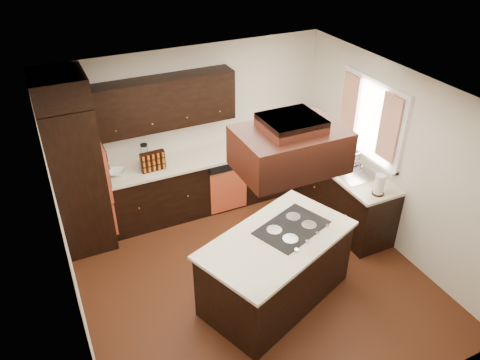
# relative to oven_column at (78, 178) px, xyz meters

# --- Properties ---
(floor) EXTENTS (4.20, 4.20, 0.02)m
(floor) POSITION_rel_oven_column_xyz_m (1.78, -1.71, -1.07)
(floor) COLOR #582B16
(floor) RESTS_ON ground
(ceiling) EXTENTS (4.20, 4.20, 0.02)m
(ceiling) POSITION_rel_oven_column_xyz_m (1.78, -1.71, 1.45)
(ceiling) COLOR white
(ceiling) RESTS_ON ground
(wall_back) EXTENTS (4.20, 0.02, 2.50)m
(wall_back) POSITION_rel_oven_column_xyz_m (1.78, 0.40, 0.19)
(wall_back) COLOR beige
(wall_back) RESTS_ON ground
(wall_front) EXTENTS (4.20, 0.02, 2.50)m
(wall_front) POSITION_rel_oven_column_xyz_m (1.78, -3.81, 0.19)
(wall_front) COLOR beige
(wall_front) RESTS_ON ground
(wall_left) EXTENTS (0.02, 4.20, 2.50)m
(wall_left) POSITION_rel_oven_column_xyz_m (-0.33, -1.71, 0.19)
(wall_left) COLOR beige
(wall_left) RESTS_ON ground
(wall_right) EXTENTS (0.02, 4.20, 2.50)m
(wall_right) POSITION_rel_oven_column_xyz_m (3.88, -1.71, 0.19)
(wall_right) COLOR beige
(wall_right) RESTS_ON ground
(oven_column) EXTENTS (0.65, 0.75, 2.12)m
(oven_column) POSITION_rel_oven_column_xyz_m (0.00, 0.00, 0.00)
(oven_column) COLOR black
(oven_column) RESTS_ON floor
(wall_oven_face) EXTENTS (0.05, 0.62, 0.78)m
(wall_oven_face) POSITION_rel_oven_column_xyz_m (0.35, 0.00, 0.06)
(wall_oven_face) COLOR #D75532
(wall_oven_face) RESTS_ON oven_column
(base_cabinets_back) EXTENTS (2.93, 0.60, 0.88)m
(base_cabinets_back) POSITION_rel_oven_column_xyz_m (1.81, 0.09, -0.62)
(base_cabinets_back) COLOR black
(base_cabinets_back) RESTS_ON floor
(base_cabinets_right) EXTENTS (0.60, 2.40, 0.88)m
(base_cabinets_right) POSITION_rel_oven_column_xyz_m (3.58, -0.80, -0.62)
(base_cabinets_right) COLOR black
(base_cabinets_right) RESTS_ON floor
(countertop_back) EXTENTS (2.93, 0.63, 0.04)m
(countertop_back) POSITION_rel_oven_column_xyz_m (1.81, 0.08, -0.16)
(countertop_back) COLOR beige
(countertop_back) RESTS_ON base_cabinets_back
(countertop_right) EXTENTS (0.63, 2.40, 0.04)m
(countertop_right) POSITION_rel_oven_column_xyz_m (3.56, -0.80, -0.16)
(countertop_right) COLOR beige
(countertop_right) RESTS_ON base_cabinets_right
(upper_cabinets) EXTENTS (2.00, 0.34, 0.72)m
(upper_cabinets) POSITION_rel_oven_column_xyz_m (1.34, 0.23, 0.75)
(upper_cabinets) COLOR black
(upper_cabinets) RESTS_ON wall_back
(dishwasher_front) EXTENTS (0.60, 0.05, 0.72)m
(dishwasher_front) POSITION_rel_oven_column_xyz_m (2.10, -0.20, -0.66)
(dishwasher_front) COLOR #D75532
(dishwasher_front) RESTS_ON floor
(window_frame) EXTENTS (0.06, 1.32, 1.12)m
(window_frame) POSITION_rel_oven_column_xyz_m (3.85, -1.16, 0.59)
(window_frame) COLOR white
(window_frame) RESTS_ON wall_right
(window_pane) EXTENTS (0.00, 1.20, 1.00)m
(window_pane) POSITION_rel_oven_column_xyz_m (3.87, -1.16, 0.59)
(window_pane) COLOR white
(window_pane) RESTS_ON wall_right
(curtain_left) EXTENTS (0.02, 0.34, 0.90)m
(curtain_left) POSITION_rel_oven_column_xyz_m (3.79, -1.57, 0.64)
(curtain_left) COLOR #FFDCBE
(curtain_left) RESTS_ON wall_right
(curtain_right) EXTENTS (0.02, 0.34, 0.90)m
(curtain_right) POSITION_rel_oven_column_xyz_m (3.79, -0.74, 0.64)
(curtain_right) COLOR #FFDCBE
(curtain_right) RESTS_ON wall_right
(sink_rim) EXTENTS (0.52, 0.84, 0.01)m
(sink_rim) POSITION_rel_oven_column_xyz_m (3.58, -1.16, -0.14)
(sink_rim) COLOR silver
(sink_rim) RESTS_ON countertop_right
(island) EXTENTS (2.00, 1.54, 0.88)m
(island) POSITION_rel_oven_column_xyz_m (1.88, -2.10, -0.62)
(island) COLOR black
(island) RESTS_ON floor
(island_top) EXTENTS (2.08, 1.63, 0.04)m
(island_top) POSITION_rel_oven_column_xyz_m (1.88, -2.10, -0.16)
(island_top) COLOR beige
(island_top) RESTS_ON island
(cooktop) EXTENTS (0.98, 0.82, 0.01)m
(cooktop) POSITION_rel_oven_column_xyz_m (2.13, -2.00, -0.13)
(cooktop) COLOR black
(cooktop) RESTS_ON island_top
(range_hood) EXTENTS (1.05, 0.72, 0.42)m
(range_hood) POSITION_rel_oven_column_xyz_m (1.88, -2.25, 1.10)
(range_hood) COLOR black
(range_hood) RESTS_ON ceiling
(hood_duct) EXTENTS (0.55, 0.50, 0.13)m
(hood_duct) POSITION_rel_oven_column_xyz_m (1.88, -2.25, 1.38)
(hood_duct) COLOR black
(hood_duct) RESTS_ON ceiling
(blender_base) EXTENTS (0.15, 0.15, 0.10)m
(blender_base) POSITION_rel_oven_column_xyz_m (0.95, 0.10, -0.09)
(blender_base) COLOR silver
(blender_base) RESTS_ON countertop_back
(blender_pitcher) EXTENTS (0.13, 0.13, 0.26)m
(blender_pitcher) POSITION_rel_oven_column_xyz_m (0.95, 0.10, 0.09)
(blender_pitcher) COLOR silver
(blender_pitcher) RESTS_ON blender_base
(spice_rack) EXTENTS (0.35, 0.10, 0.29)m
(spice_rack) POSITION_rel_oven_column_xyz_m (1.03, -0.01, 0.00)
(spice_rack) COLOR black
(spice_rack) RESTS_ON countertop_back
(mixing_bowl) EXTENTS (0.34, 0.34, 0.06)m
(mixing_bowl) POSITION_rel_oven_column_xyz_m (0.52, 0.10, -0.11)
(mixing_bowl) COLOR white
(mixing_bowl) RESTS_ON countertop_back
(soap_bottle) EXTENTS (0.12, 0.12, 0.20)m
(soap_bottle) POSITION_rel_oven_column_xyz_m (3.54, -0.73, -0.04)
(soap_bottle) COLOR white
(soap_bottle) RESTS_ON countertop_right
(paper_towel) EXTENTS (0.17, 0.17, 0.29)m
(paper_towel) POSITION_rel_oven_column_xyz_m (3.52, -1.86, 0.00)
(paper_towel) COLOR white
(paper_towel) RESTS_ON countertop_right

